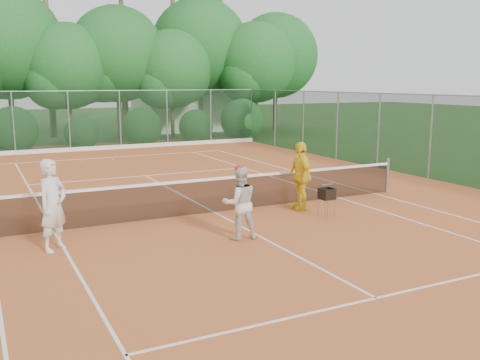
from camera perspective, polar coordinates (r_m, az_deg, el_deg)
name	(u,v)px	position (r m, az deg, el deg)	size (l,w,h in m)	color
ground	(215,214)	(14.33, -2.66, -3.59)	(120.00, 120.00, 0.00)	#1E4117
clay_court	(215,213)	(14.32, -2.66, -3.56)	(18.00, 36.00, 0.02)	#BD5D2B
club_building	(194,109)	(39.56, -4.94, 7.56)	(8.00, 5.00, 3.00)	beige
tennis_net	(215,194)	(14.21, -2.68, -1.51)	(11.97, 0.10, 1.10)	gray
player_white	(53,205)	(11.63, -19.32, -2.55)	(0.70, 0.46, 1.91)	silver
player_center_grp	(240,203)	(11.79, -0.05, -2.44)	(0.88, 0.73, 1.67)	silver
player_yellow	(300,176)	(14.66, 6.45, 0.47)	(1.09, 0.45, 1.86)	yellow
ball_hopper	(327,194)	(13.88, 9.26, -1.53)	(0.33, 0.33, 0.77)	gray
stray_ball_a	(113,160)	(24.44, -13.44, 2.12)	(0.07, 0.07, 0.07)	#C3CF30
stray_ball_b	(82,161)	(24.51, -16.48, 2.00)	(0.07, 0.07, 0.07)	#B0CD2F
stray_ball_c	(193,153)	(25.97, -5.06, 2.85)	(0.07, 0.07, 0.07)	#D6EF37
court_markings	(215,213)	(14.32, -2.66, -3.51)	(11.03, 23.83, 0.01)	white
fence_back	(95,121)	(28.34, -15.20, 6.14)	(18.07, 0.07, 3.00)	#19381E
tropical_treeline	(98,54)	(33.72, -14.89, 12.91)	(32.10, 8.49, 15.03)	brown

